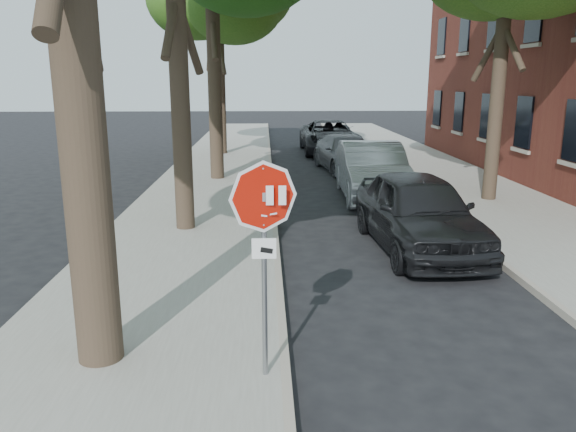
# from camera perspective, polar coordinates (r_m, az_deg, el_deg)

# --- Properties ---
(ground) EXTENTS (120.00, 120.00, 0.00)m
(ground) POSITION_cam_1_polar(r_m,az_deg,el_deg) (7.16, 3.54, -16.43)
(ground) COLOR black
(ground) RESTS_ON ground
(sidewalk_left) EXTENTS (4.00, 55.00, 0.12)m
(sidewalk_left) POSITION_cam_1_polar(r_m,az_deg,el_deg) (18.58, -7.97, 2.64)
(sidewalk_left) COLOR gray
(sidewalk_left) RESTS_ON ground
(sidewalk_right) EXTENTS (4.00, 55.00, 0.12)m
(sidewalk_right) POSITION_cam_1_polar(r_m,az_deg,el_deg) (19.66, 17.54, 2.74)
(sidewalk_right) COLOR gray
(sidewalk_right) RESTS_ON ground
(curb_left) EXTENTS (0.12, 55.00, 0.13)m
(curb_left) POSITION_cam_1_polar(r_m,az_deg,el_deg) (18.50, -1.63, 2.73)
(curb_left) COLOR #9E9384
(curb_left) RESTS_ON ground
(curb_right) EXTENTS (0.12, 55.00, 0.13)m
(curb_right) POSITION_cam_1_polar(r_m,az_deg,el_deg) (19.06, 11.73, 2.78)
(curb_right) COLOR #9E9384
(curb_right) RESTS_ON ground
(stop_sign) EXTENTS (0.76, 0.34, 2.61)m
(stop_sign) POSITION_cam_1_polar(r_m,az_deg,el_deg) (6.35, -2.48, -1.31)
(stop_sign) COLOR gray
(stop_sign) RESTS_ON sidewalk_left
(car_a) EXTENTS (2.24, 4.98, 1.66)m
(car_a) POSITION_cam_1_polar(r_m,az_deg,el_deg) (12.34, 13.09, 0.44)
(car_a) COLOR black
(car_a) RESTS_ON ground
(car_b) EXTENTS (1.99, 5.25, 1.71)m
(car_b) POSITION_cam_1_polar(r_m,az_deg,el_deg) (17.44, 8.51, 4.55)
(car_b) COLOR #999CA0
(car_b) RESTS_ON ground
(car_c) EXTENTS (2.60, 5.10, 1.42)m
(car_c) POSITION_cam_1_polar(r_m,az_deg,el_deg) (22.67, 5.99, 6.35)
(car_c) COLOR #515256
(car_c) RESTS_ON ground
(car_d) EXTENTS (2.70, 5.81, 1.61)m
(car_d) POSITION_cam_1_polar(r_m,az_deg,el_deg) (28.21, 4.25, 8.02)
(car_d) COLOR black
(car_d) RESTS_ON ground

